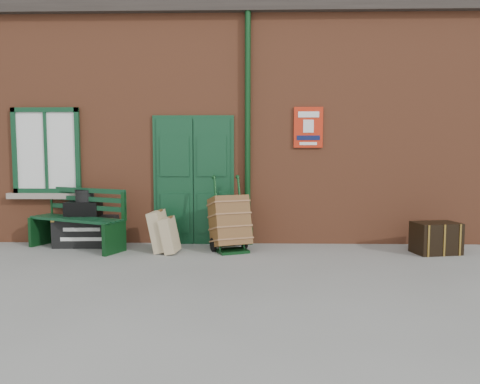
{
  "coord_description": "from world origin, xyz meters",
  "views": [
    {
      "loc": [
        0.72,
        -6.71,
        1.65
      ],
      "look_at": [
        0.54,
        0.6,
        1.0
      ],
      "focal_mm": 35.0,
      "sensor_mm": 36.0,
      "label": 1
    }
  ],
  "objects_px": {
    "bench": "(79,217)",
    "houdini_trunk": "(87,231)",
    "porter_trolley": "(230,223)",
    "dark_trunk": "(436,238)"
  },
  "relations": [
    {
      "from": "houdini_trunk",
      "to": "porter_trolley",
      "type": "bearing_deg",
      "value": -11.09
    },
    {
      "from": "porter_trolley",
      "to": "bench",
      "type": "bearing_deg",
      "value": 154.5
    },
    {
      "from": "porter_trolley",
      "to": "dark_trunk",
      "type": "distance_m",
      "value": 3.33
    },
    {
      "from": "bench",
      "to": "houdini_trunk",
      "type": "relative_size",
      "value": 1.71
    },
    {
      "from": "bench",
      "to": "dark_trunk",
      "type": "relative_size",
      "value": 2.53
    },
    {
      "from": "bench",
      "to": "porter_trolley",
      "type": "height_order",
      "value": "porter_trolley"
    },
    {
      "from": "bench",
      "to": "porter_trolley",
      "type": "bearing_deg",
      "value": 20.73
    },
    {
      "from": "houdini_trunk",
      "to": "bench",
      "type": "bearing_deg",
      "value": -104.38
    },
    {
      "from": "bench",
      "to": "porter_trolley",
      "type": "distance_m",
      "value": 2.56
    },
    {
      "from": "bench",
      "to": "houdini_trunk",
      "type": "height_order",
      "value": "bench"
    }
  ]
}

